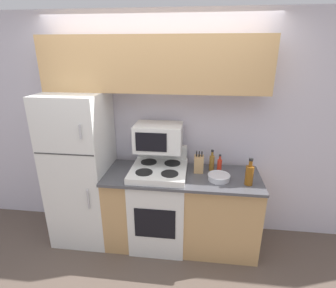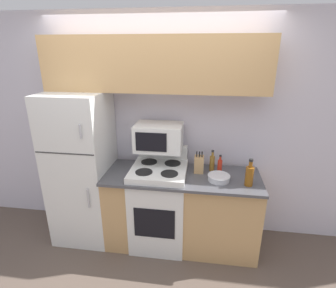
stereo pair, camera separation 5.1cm
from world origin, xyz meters
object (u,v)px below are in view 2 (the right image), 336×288
Objects in this scene: knife_block at (199,164)px; bottle_whiskey at (249,175)px; refrigerator at (82,168)px; microwave at (159,137)px; bottle_vinegar at (212,163)px; stove at (159,204)px; bowl at (219,178)px; bottle_hot_sauce at (220,166)px.

bottle_whiskey is (0.50, -0.23, 0.02)m from knife_block.
refrigerator is 3.44× the size of microwave.
knife_block is 0.15m from bottle_vinegar.
stove is 4.84× the size of bowl.
microwave is 2.20× the size of bowl.
microwave is 2.52× the size of bottle_hot_sauce.
microwave is 0.65m from bottle_vinegar.
bowl is (0.64, -0.08, 0.43)m from stove.
bottle_whiskey is at bearing -43.40° from bottle_hot_sauce.
refrigerator reaches higher than bottle_hot_sauce.
refrigerator is 0.97m from microwave.
bowl is at bearing -73.54° from bottle_vinegar.
bottle_whiskey is (1.82, -0.17, 0.13)m from refrigerator.
bottle_vinegar is at bearing 3.31° from microwave.
knife_block is (0.43, 0.09, 0.49)m from stove.
refrigerator is at bearing 177.96° from stove.
microwave is 1.01m from bottle_whiskey.
knife_block is (0.44, -0.03, -0.28)m from microwave.
knife_block is at bearing 155.42° from bottle_whiskey.
bottle_vinegar reaches higher than bowl.
bottle_vinegar is (-0.08, 0.03, 0.02)m from bottle_hot_sauce.
stove is 5.56× the size of bottle_hot_sauce.
bowl is (1.53, -0.11, 0.05)m from refrigerator.
stove is at bearing -169.39° from bottle_hot_sauce.
bottle_whiskey is at bearing -11.41° from bowl.
bottle_whiskey is at bearing -5.26° from refrigerator.
bottle_hot_sauce is (0.02, 0.20, 0.04)m from bowl.
stove is 0.76m from bottle_vinegar.
bottle_hot_sauce is (0.65, 0.12, 0.47)m from stove.
bottle_whiskey reaches higher than stove.
stove reaches higher than bowl.
refrigerator is 1.56× the size of stove.
microwave is 0.53m from knife_block.
bottle_vinegar is (-0.07, 0.23, 0.06)m from bowl.
stove is 1.06m from bottle_whiskey.
knife_block is at bearing -157.15° from bottle_vinegar.
microwave is 2.10× the size of bottle_vinegar.
bowl is (0.21, -0.17, -0.06)m from knife_block.
bowl is (0.65, -0.19, -0.34)m from microwave.
bottle_hot_sauce is at bearing -19.40° from bottle_vinegar.
bowl is 0.30m from bottle_whiskey.
knife_block is at bearing 12.11° from stove.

